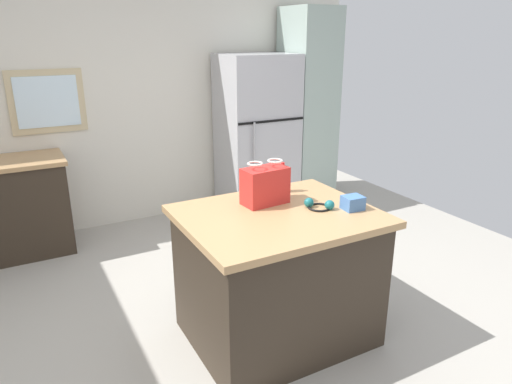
{
  "coord_description": "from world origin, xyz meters",
  "views": [
    {
      "loc": [
        -1.17,
        -2.41,
        1.99
      ],
      "look_at": [
        0.27,
        0.24,
        0.95
      ],
      "focal_mm": 32.7,
      "sensor_mm": 36.0,
      "label": 1
    }
  ],
  "objects_px": {
    "ear_defenders": "(319,205)",
    "tall_cabinet": "(307,109)",
    "bottle": "(282,179)",
    "kitchen_island": "(278,276)",
    "shopping_bag": "(265,185)",
    "refrigerator": "(257,135)",
    "small_box": "(353,203)"
  },
  "relations": [
    {
      "from": "refrigerator",
      "to": "tall_cabinet",
      "type": "height_order",
      "value": "tall_cabinet"
    },
    {
      "from": "refrigerator",
      "to": "shopping_bag",
      "type": "bearing_deg",
      "value": -117.32
    },
    {
      "from": "tall_cabinet",
      "to": "shopping_bag",
      "type": "relative_size",
      "value": 7.27
    },
    {
      "from": "shopping_bag",
      "to": "bottle",
      "type": "bearing_deg",
      "value": 33.3
    },
    {
      "from": "shopping_bag",
      "to": "kitchen_island",
      "type": "bearing_deg",
      "value": -93.05
    },
    {
      "from": "refrigerator",
      "to": "bottle",
      "type": "xyz_separation_m",
      "value": [
        -0.81,
        -1.87,
        0.11
      ]
    },
    {
      "from": "ear_defenders",
      "to": "bottle",
      "type": "bearing_deg",
      "value": 94.83
    },
    {
      "from": "kitchen_island",
      "to": "ear_defenders",
      "type": "xyz_separation_m",
      "value": [
        0.27,
        -0.06,
        0.47
      ]
    },
    {
      "from": "tall_cabinet",
      "to": "bottle",
      "type": "xyz_separation_m",
      "value": [
        -1.49,
        -1.87,
        -0.13
      ]
    },
    {
      "from": "kitchen_island",
      "to": "shopping_bag",
      "type": "xyz_separation_m",
      "value": [
        0.01,
        0.19,
        0.57
      ]
    },
    {
      "from": "small_box",
      "to": "bottle",
      "type": "height_order",
      "value": "bottle"
    },
    {
      "from": "bottle",
      "to": "ear_defenders",
      "type": "xyz_separation_m",
      "value": [
        0.03,
        -0.4,
        -0.07
      ]
    },
    {
      "from": "tall_cabinet",
      "to": "ear_defenders",
      "type": "relative_size",
      "value": 10.7
    },
    {
      "from": "kitchen_island",
      "to": "shopping_bag",
      "type": "bearing_deg",
      "value": 86.95
    },
    {
      "from": "tall_cabinet",
      "to": "ear_defenders",
      "type": "height_order",
      "value": "tall_cabinet"
    },
    {
      "from": "kitchen_island",
      "to": "small_box",
      "type": "distance_m",
      "value": 0.69
    },
    {
      "from": "tall_cabinet",
      "to": "small_box",
      "type": "bearing_deg",
      "value": -118.16
    },
    {
      "from": "kitchen_island",
      "to": "tall_cabinet",
      "type": "height_order",
      "value": "tall_cabinet"
    },
    {
      "from": "kitchen_island",
      "to": "refrigerator",
      "type": "distance_m",
      "value": 2.49
    },
    {
      "from": "tall_cabinet",
      "to": "bottle",
      "type": "height_order",
      "value": "tall_cabinet"
    },
    {
      "from": "tall_cabinet",
      "to": "bottle",
      "type": "distance_m",
      "value": 2.39
    },
    {
      "from": "kitchen_island",
      "to": "tall_cabinet",
      "type": "bearing_deg",
      "value": 51.95
    },
    {
      "from": "tall_cabinet",
      "to": "shopping_bag",
      "type": "xyz_separation_m",
      "value": [
        -1.72,
        -2.02,
        -0.1
      ]
    },
    {
      "from": "shopping_bag",
      "to": "small_box",
      "type": "xyz_separation_m",
      "value": [
        0.44,
        -0.37,
        -0.08
      ]
    },
    {
      "from": "shopping_bag",
      "to": "refrigerator",
      "type": "bearing_deg",
      "value": 62.68
    },
    {
      "from": "small_box",
      "to": "ear_defenders",
      "type": "bearing_deg",
      "value": 146.94
    },
    {
      "from": "ear_defenders",
      "to": "tall_cabinet",
      "type": "bearing_deg",
      "value": 57.27
    },
    {
      "from": "refrigerator",
      "to": "bottle",
      "type": "height_order",
      "value": "refrigerator"
    },
    {
      "from": "refrigerator",
      "to": "small_box",
      "type": "bearing_deg",
      "value": -104.08
    },
    {
      "from": "bottle",
      "to": "ear_defenders",
      "type": "relative_size",
      "value": 1.03
    },
    {
      "from": "tall_cabinet",
      "to": "ear_defenders",
      "type": "distance_m",
      "value": 2.7
    },
    {
      "from": "refrigerator",
      "to": "ear_defenders",
      "type": "bearing_deg",
      "value": -108.95
    }
  ]
}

